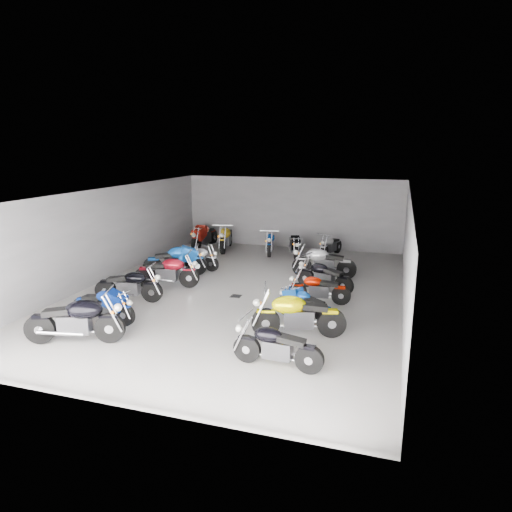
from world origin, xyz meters
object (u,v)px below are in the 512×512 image
object	(u,v)px
motorcycle_right_a	(276,346)
motorcycle_back_d	(294,245)
motorcycle_left_d	(167,272)
motorcycle_right_f	(323,262)
drain_grate	(236,296)
motorcycle_left_f	(198,257)
motorcycle_right_d	(318,289)
motorcycle_back_b	(226,238)
motorcycle_left_a	(76,320)
motorcycle_left_e	(176,261)
motorcycle_left_b	(104,305)
motorcycle_back_a	(204,236)
motorcycle_back_c	(271,242)
motorcycle_back_e	(331,246)
motorcycle_right_c	(305,305)
motorcycle_left_c	(129,285)
motorcycle_right_b	(297,315)
motorcycle_right_e	(324,276)

from	to	relation	value
motorcycle_right_a	motorcycle_back_d	size ratio (longest dim) A/B	1.06
motorcycle_left_d	motorcycle_right_f	size ratio (longest dim) A/B	0.94
drain_grate	motorcycle_left_f	size ratio (longest dim) A/B	0.17
motorcycle_left_d	motorcycle_right_d	world-z (taller)	motorcycle_left_d
motorcycle_right_a	motorcycle_back_b	distance (m)	11.32
motorcycle_left_a	motorcycle_left_e	distance (m)	5.95
motorcycle_left_b	motorcycle_back_a	bearing A→B (deg)	-169.05
motorcycle_left_d	motorcycle_left_e	xyz separation A→B (m)	(-0.37, 1.31, 0.03)
drain_grate	motorcycle_left_e	bearing A→B (deg)	151.85
motorcycle_right_f	motorcycle_back_b	distance (m)	5.75
motorcycle_back_c	motorcycle_right_a	bearing A→B (deg)	95.34
motorcycle_left_d	motorcycle_left_e	distance (m)	1.36
motorcycle_back_e	motorcycle_left_f	bearing A→B (deg)	55.51
motorcycle_back_d	motorcycle_left_d	bearing A→B (deg)	41.27
motorcycle_back_b	motorcycle_right_c	bearing A→B (deg)	113.69
motorcycle_right_a	motorcycle_right_f	size ratio (longest dim) A/B	0.88
motorcycle_left_c	motorcycle_left_f	size ratio (longest dim) A/B	1.11
motorcycle_right_f	motorcycle_right_b	bearing A→B (deg)	179.58
motorcycle_left_d	motorcycle_right_b	size ratio (longest dim) A/B	0.94
motorcycle_left_f	motorcycle_right_b	bearing A→B (deg)	60.02
motorcycle_back_c	motorcycle_back_e	world-z (taller)	motorcycle_back_c
motorcycle_left_a	motorcycle_right_e	xyz separation A→B (m)	(4.98, 5.82, -0.08)
motorcycle_left_f	motorcycle_right_f	bearing A→B (deg)	109.07
motorcycle_left_d	motorcycle_back_d	world-z (taller)	motorcycle_left_d
motorcycle_back_c	motorcycle_back_d	world-z (taller)	motorcycle_back_c
motorcycle_right_d	motorcycle_back_a	world-z (taller)	motorcycle_back_a
motorcycle_left_a	motorcycle_back_a	distance (m)	10.58
motorcycle_right_b	motorcycle_back_e	bearing A→B (deg)	-12.58
motorcycle_left_f	motorcycle_back_d	size ratio (longest dim) A/B	0.99
motorcycle_right_f	motorcycle_back_d	distance (m)	3.35
motorcycle_left_d	motorcycle_left_f	size ratio (longest dim) A/B	1.15
motorcycle_left_b	motorcycle_right_f	distance (m)	7.75
motorcycle_right_e	motorcycle_back_d	xyz separation A→B (m)	(-2.00, 4.39, -0.01)
motorcycle_right_e	motorcycle_back_d	distance (m)	4.83
motorcycle_left_a	motorcycle_left_d	distance (m)	4.63
motorcycle_right_a	motorcycle_right_e	size ratio (longest dim) A/B	1.04
motorcycle_left_a	motorcycle_left_b	world-z (taller)	motorcycle_left_a
motorcycle_right_f	motorcycle_back_b	bearing A→B (deg)	55.17
drain_grate	motorcycle_right_d	bearing A→B (deg)	3.63
motorcycle_right_a	motorcycle_right_e	world-z (taller)	motorcycle_right_e
motorcycle_back_a	motorcycle_right_d	bearing A→B (deg)	140.21
motorcycle_left_f	motorcycle_right_a	size ratio (longest dim) A/B	0.93
motorcycle_left_c	motorcycle_back_e	size ratio (longest dim) A/B	1.13
motorcycle_back_c	motorcycle_left_a	bearing A→B (deg)	68.58
motorcycle_right_d	motorcycle_left_e	bearing A→B (deg)	71.17
motorcycle_right_f	motorcycle_right_a	bearing A→B (deg)	178.30
drain_grate	motorcycle_left_f	xyz separation A→B (m)	(-2.48, 2.65, 0.46)
motorcycle_left_a	motorcycle_back_c	bearing A→B (deg)	150.59
motorcycle_left_f	motorcycle_right_d	size ratio (longest dim) A/B	1.00
motorcycle_left_a	motorcycle_right_b	xyz separation A→B (m)	(4.95, 1.96, -0.01)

